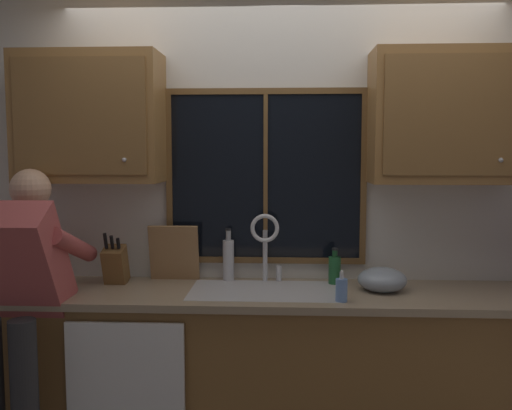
{
  "coord_description": "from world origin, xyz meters",
  "views": [
    {
      "loc": [
        0.02,
        -3.3,
        1.68
      ],
      "look_at": [
        -0.13,
        -0.3,
        1.39
      ],
      "focal_mm": 39.52,
      "sensor_mm": 36.0,
      "label": 1
    }
  ],
  "objects_px": {
    "knife_block": "(115,265)",
    "soap_dispenser": "(341,289)",
    "person_standing": "(16,294)",
    "cutting_board": "(174,253)",
    "bottle_tall_clear": "(335,269)",
    "bottle_green_glass": "(228,259)",
    "mixing_bowl": "(382,280)"
  },
  "relations": [
    {
      "from": "person_standing",
      "to": "soap_dispenser",
      "type": "relative_size",
      "value": 9.8
    },
    {
      "from": "knife_block",
      "to": "soap_dispenser",
      "type": "distance_m",
      "value": 1.29
    },
    {
      "from": "person_standing",
      "to": "knife_block",
      "type": "relative_size",
      "value": 4.93
    },
    {
      "from": "cutting_board",
      "to": "soap_dispenser",
      "type": "distance_m",
      "value": 1.02
    },
    {
      "from": "mixing_bowl",
      "to": "bottle_tall_clear",
      "type": "bearing_deg",
      "value": 150.74
    },
    {
      "from": "knife_block",
      "to": "bottle_tall_clear",
      "type": "bearing_deg",
      "value": 2.79
    },
    {
      "from": "mixing_bowl",
      "to": "bottle_tall_clear",
      "type": "distance_m",
      "value": 0.28
    },
    {
      "from": "cutting_board",
      "to": "bottle_tall_clear",
      "type": "height_order",
      "value": "cutting_board"
    },
    {
      "from": "knife_block",
      "to": "soap_dispenser",
      "type": "relative_size",
      "value": 1.99
    },
    {
      "from": "knife_block",
      "to": "bottle_green_glass",
      "type": "height_order",
      "value": "bottle_green_glass"
    },
    {
      "from": "person_standing",
      "to": "bottle_green_glass",
      "type": "distance_m",
      "value": 1.15
    },
    {
      "from": "person_standing",
      "to": "cutting_board",
      "type": "height_order",
      "value": "person_standing"
    },
    {
      "from": "soap_dispenser",
      "to": "bottle_green_glass",
      "type": "height_order",
      "value": "bottle_green_glass"
    },
    {
      "from": "person_standing",
      "to": "bottle_tall_clear",
      "type": "bearing_deg",
      "value": 17.32
    },
    {
      "from": "knife_block",
      "to": "cutting_board",
      "type": "relative_size",
      "value": 0.97
    },
    {
      "from": "cutting_board",
      "to": "soap_dispenser",
      "type": "xyz_separation_m",
      "value": [
        0.93,
        -0.41,
        -0.1
      ]
    },
    {
      "from": "knife_block",
      "to": "mixing_bowl",
      "type": "bearing_deg",
      "value": -2.93
    },
    {
      "from": "knife_block",
      "to": "mixing_bowl",
      "type": "distance_m",
      "value": 1.5
    },
    {
      "from": "cutting_board",
      "to": "bottle_tall_clear",
      "type": "relative_size",
      "value": 1.61
    },
    {
      "from": "mixing_bowl",
      "to": "bottle_green_glass",
      "type": "height_order",
      "value": "bottle_green_glass"
    },
    {
      "from": "knife_block",
      "to": "bottle_green_glass",
      "type": "xyz_separation_m",
      "value": [
        0.64,
        0.12,
        0.02
      ]
    },
    {
      "from": "knife_block",
      "to": "bottle_green_glass",
      "type": "relative_size",
      "value": 1.04
    },
    {
      "from": "mixing_bowl",
      "to": "cutting_board",
      "type": "bearing_deg",
      "value": 171.4
    },
    {
      "from": "cutting_board",
      "to": "mixing_bowl",
      "type": "bearing_deg",
      "value": -8.6
    },
    {
      "from": "cutting_board",
      "to": "soap_dispenser",
      "type": "relative_size",
      "value": 2.05
    },
    {
      "from": "bottle_green_glass",
      "to": "soap_dispenser",
      "type": "bearing_deg",
      "value": -34.91
    },
    {
      "from": "person_standing",
      "to": "bottle_tall_clear",
      "type": "relative_size",
      "value": 7.66
    },
    {
      "from": "person_standing",
      "to": "cutting_board",
      "type": "xyz_separation_m",
      "value": [
        0.68,
        0.54,
        0.11
      ]
    },
    {
      "from": "bottle_tall_clear",
      "to": "person_standing",
      "type": "bearing_deg",
      "value": -162.68
    },
    {
      "from": "cutting_board",
      "to": "bottle_green_glass",
      "type": "xyz_separation_m",
      "value": [
        0.32,
        0.01,
        -0.03
      ]
    },
    {
      "from": "person_standing",
      "to": "soap_dispenser",
      "type": "xyz_separation_m",
      "value": [
        1.61,
        0.13,
        0.01
      ]
    },
    {
      "from": "person_standing",
      "to": "mixing_bowl",
      "type": "distance_m",
      "value": 1.89
    }
  ]
}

